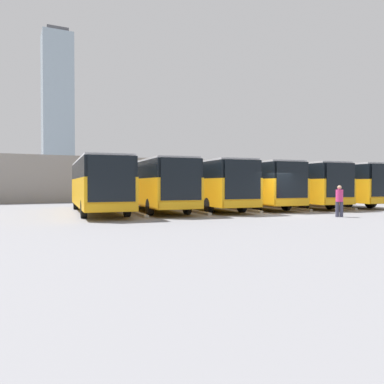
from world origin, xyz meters
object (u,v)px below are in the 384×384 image
object	(u,v)px
bus_0	(325,184)
bus_4	(153,183)
bus_1	(287,184)
pedestrian	(339,200)
bus_2	(246,183)
bus_3	(203,183)
bus_5	(98,183)

from	to	relation	value
bus_0	bus_4	world-z (taller)	same
bus_1	bus_4	xyz separation A→B (m)	(11.28, -0.30, 0.00)
pedestrian	bus_2	bearing A→B (deg)	-47.08
bus_1	bus_3	xyz separation A→B (m)	(7.52, -0.11, 0.00)
bus_4	pedestrian	xyz separation A→B (m)	(-7.54, 9.10, -0.92)
bus_0	bus_1	world-z (taller)	same
bus_3	bus_0	bearing A→B (deg)	-177.06
bus_3	pedestrian	world-z (taller)	bus_3
bus_4	bus_5	distance (m)	3.77
bus_2	pedestrian	size ratio (longest dim) A/B	7.03
bus_3	pedestrian	distance (m)	9.73
bus_0	bus_2	world-z (taller)	same
bus_3	pedestrian	size ratio (longest dim) A/B	7.03
bus_1	bus_2	distance (m)	3.77
bus_3	bus_5	bearing A→B (deg)	5.59
bus_0	bus_4	distance (m)	15.05
bus_1	bus_2	xyz separation A→B (m)	(3.76, -0.32, 0.00)
bus_5	bus_0	bearing A→B (deg)	-176.00
bus_0	bus_4	bearing A→B (deg)	2.80
bus_1	bus_4	world-z (taller)	same
bus_0	bus_1	bearing A→B (deg)	-0.06
bus_1	bus_5	size ratio (longest dim) A/B	1.00
bus_0	pedestrian	xyz separation A→B (m)	(7.50, 8.45, -0.92)
bus_1	bus_0	bearing A→B (deg)	179.94
bus_3	pedestrian	bearing A→B (deg)	118.30
bus_0	bus_5	xyz separation A→B (m)	(18.80, -0.43, 0.00)
bus_2	bus_1	bearing A→B (deg)	-179.51
bus_2	bus_5	xyz separation A→B (m)	(11.28, 0.24, 0.00)
bus_0	bus_5	bearing A→B (deg)	4.00
bus_0	pedestrian	size ratio (longest dim) A/B	7.03
bus_3	bus_5	xyz separation A→B (m)	(7.52, 0.04, 0.00)
bus_2	bus_3	bearing A→B (deg)	8.40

